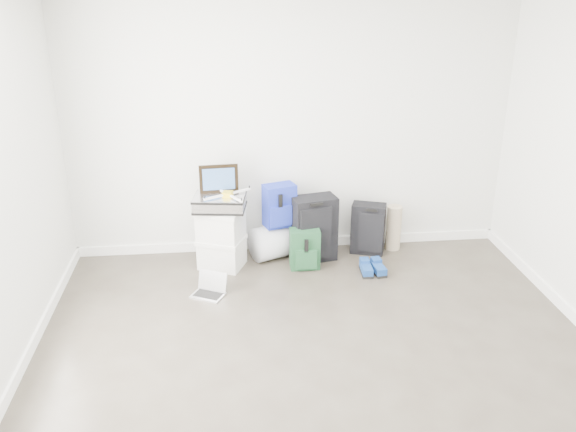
{
  "coord_description": "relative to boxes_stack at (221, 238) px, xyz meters",
  "views": [
    {
      "loc": [
        -0.66,
        -3.47,
        2.8
      ],
      "look_at": [
        -0.09,
        1.9,
        0.6
      ],
      "focal_mm": 38.0,
      "sensor_mm": 36.0,
      "label": 1
    }
  ],
  "objects": [
    {
      "name": "carry_on",
      "position": [
        1.53,
        0.16,
        -0.04
      ],
      "size": [
        0.39,
        0.32,
        0.54
      ],
      "rotation": [
        0.0,
        0.0,
        -0.34
      ],
      "color": "black",
      "rests_on": "ground"
    },
    {
      "name": "briefcase",
      "position": [
        0.0,
        0.0,
        0.38
      ],
      "size": [
        0.53,
        0.42,
        0.14
      ],
      "primitive_type": "cube",
      "rotation": [
        0.0,
        0.0,
        -0.15
      ],
      "color": "#B2B2B7",
      "rests_on": "boxes_stack"
    },
    {
      "name": "room_envelope",
      "position": [
        0.74,
        -2.09,
        1.41
      ],
      "size": [
        4.52,
        5.02,
        2.71
      ],
      "color": "silver",
      "rests_on": "ground"
    },
    {
      "name": "duffel_bag",
      "position": [
        0.6,
        0.18,
        -0.13
      ],
      "size": [
        0.67,
        0.56,
        0.36
      ],
      "primitive_type": "cylinder",
      "rotation": [
        0.0,
        1.57,
        0.41
      ],
      "color": "#9C9EA4",
      "rests_on": "ground"
    },
    {
      "name": "ground",
      "position": [
        0.74,
        -2.11,
        -0.31
      ],
      "size": [
        5.0,
        5.0,
        0.0
      ],
      "primitive_type": "plane",
      "color": "#352E26",
      "rests_on": "ground"
    },
    {
      "name": "green_backpack",
      "position": [
        0.83,
        -0.13,
        -0.11
      ],
      "size": [
        0.29,
        0.22,
        0.41
      ],
      "rotation": [
        0.0,
        0.0,
        -0.0
      ],
      "color": "#14371D",
      "rests_on": "ground"
    },
    {
      "name": "large_suitcase",
      "position": [
        0.94,
        0.06,
        0.03
      ],
      "size": [
        0.48,
        0.36,
        0.68
      ],
      "rotation": [
        0.0,
        0.0,
        0.22
      ],
      "color": "black",
      "rests_on": "ground"
    },
    {
      "name": "laptop",
      "position": [
        -0.12,
        -0.57,
        -0.26
      ],
      "size": [
        0.35,
        0.32,
        0.21
      ],
      "rotation": [
        0.0,
        0.0,
        -0.49
      ],
      "color": "silver",
      "rests_on": "ground"
    },
    {
      "name": "boxes_stack",
      "position": [
        0.0,
        0.0,
        0.0
      ],
      "size": [
        0.53,
        0.49,
        0.62
      ],
      "rotation": [
        0.0,
        0.0,
        -0.4
      ],
      "color": "silver",
      "rests_on": "ground"
    },
    {
      "name": "painting",
      "position": [
        0.0,
        0.1,
        0.59
      ],
      "size": [
        0.38,
        0.05,
        0.28
      ],
      "rotation": [
        0.0,
        0.0,
        0.07
      ],
      "color": "black",
      "rests_on": "briefcase"
    },
    {
      "name": "rolled_rug",
      "position": [
        1.83,
        0.23,
        -0.07
      ],
      "size": [
        0.16,
        0.16,
        0.49
      ],
      "primitive_type": "cylinder",
      "color": "tan",
      "rests_on": "ground"
    },
    {
      "name": "drone",
      "position": [
        0.08,
        -0.02,
        0.47
      ],
      "size": [
        0.46,
        0.46,
        0.05
      ],
      "rotation": [
        0.0,
        0.0,
        -0.26
      ],
      "color": "gold",
      "rests_on": "briefcase"
    },
    {
      "name": "shoes",
      "position": [
        1.48,
        -0.31,
        -0.27
      ],
      "size": [
        0.24,
        0.28,
        0.09
      ],
      "rotation": [
        0.0,
        0.0,
        0.02
      ],
      "color": "black",
      "rests_on": "ground"
    },
    {
      "name": "blue_backpack",
      "position": [
        0.6,
        0.15,
        0.26
      ],
      "size": [
        0.36,
        0.31,
        0.44
      ],
      "rotation": [
        0.0,
        0.0,
        0.31
      ],
      "color": "#171C98",
      "rests_on": "duffel_bag"
    }
  ]
}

